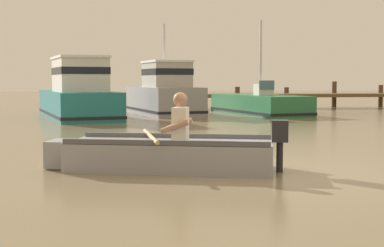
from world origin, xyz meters
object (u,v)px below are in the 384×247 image
Objects in this scene: rowboat_with_person at (166,153)px; moored_boat_green at (259,105)px; moored_boat_grey at (164,94)px; moored_boat_teal at (78,95)px.

moored_boat_green reaches higher than rowboat_with_person.
rowboat_with_person is 0.70× the size of moored_boat_grey.
moored_boat_grey is (3.31, 1.63, -0.01)m from moored_boat_teal.
moored_boat_green is (7.11, 1.24, -0.44)m from moored_boat_teal.
moored_boat_grey is at bearing 84.17° from rowboat_with_person.
moored_boat_teal is at bearing 98.85° from rowboat_with_person.
moored_boat_teal is 7.23m from moored_boat_green.
rowboat_with_person is at bearing -111.19° from moored_boat_green.
rowboat_with_person is 0.55× the size of moored_boat_teal.
rowboat_with_person is at bearing -95.83° from moored_boat_grey.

